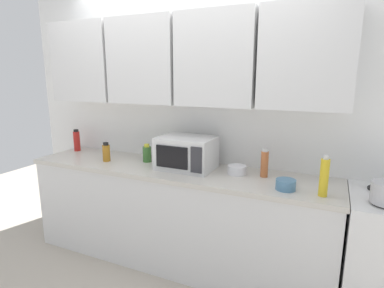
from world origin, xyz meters
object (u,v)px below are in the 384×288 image
at_px(bottle_red_sauce, 77,141).
at_px(bowl_ceramic_small, 237,170).
at_px(bottle_yellow_mustard, 324,177).
at_px(bottle_amber_vinegar, 106,152).
at_px(bowl_mixing_large, 286,185).
at_px(bottle_spice_jar, 264,163).
at_px(bottle_green_oil, 147,154).
at_px(microwave, 186,153).

distance_m(bottle_red_sauce, bowl_ceramic_small, 1.82).
bearing_deg(bottle_yellow_mustard, bottle_red_sauce, 173.03).
xyz_separation_m(bottle_amber_vinegar, bottle_red_sauce, (-0.57, 0.21, 0.03)).
relative_size(bottle_yellow_mustard, bowl_ceramic_small, 1.83).
relative_size(bottle_amber_vinegar, bowl_mixing_large, 1.29).
xyz_separation_m(bowl_ceramic_small, bowl_mixing_large, (0.42, -0.21, 0.00)).
distance_m(bottle_amber_vinegar, bowl_ceramic_small, 1.25).
xyz_separation_m(bottle_red_sauce, bottle_spice_jar, (2.03, -0.06, -0.00)).
relative_size(bottle_green_oil, bowl_ceramic_small, 1.10).
xyz_separation_m(bottle_green_oil, bowl_mixing_large, (1.30, -0.22, -0.04)).
height_order(bottle_spice_jar, bowl_mixing_large, bottle_spice_jar).
distance_m(bottle_green_oil, bowl_ceramic_small, 0.88).
relative_size(bottle_spice_jar, bowl_ceramic_small, 1.49).
bearing_deg(bottle_amber_vinegar, bowl_mixing_large, -2.71).
bearing_deg(bottle_yellow_mustard, bottle_green_oil, 171.17).
height_order(bottle_amber_vinegar, bottle_red_sauce, bottle_red_sauce).
bearing_deg(bottle_yellow_mustard, bottle_amber_vinegar, 177.09).
height_order(bottle_spice_jar, bottle_green_oil, bottle_spice_jar).
xyz_separation_m(bottle_amber_vinegar, bottle_green_oil, (0.36, 0.14, -0.01)).
bearing_deg(bottle_spice_jar, bottle_red_sauce, 178.40).
height_order(bottle_spice_jar, bowl_ceramic_small, bottle_spice_jar).
bearing_deg(bottle_green_oil, bottle_yellow_mustard, -8.83).
height_order(microwave, bowl_mixing_large, microwave).
xyz_separation_m(bottle_spice_jar, bowl_mixing_large, (0.20, -0.23, -0.07)).
xyz_separation_m(microwave, bowl_mixing_large, (0.87, -0.18, -0.10)).
xyz_separation_m(bottle_yellow_mustard, bowl_mixing_large, (-0.25, 0.02, -0.10)).
bearing_deg(microwave, bottle_green_oil, 174.51).
relative_size(microwave, bottle_spice_jar, 2.08).
distance_m(bottle_spice_jar, bowl_ceramic_small, 0.23).
xyz_separation_m(bottle_green_oil, bowl_ceramic_small, (0.88, -0.02, -0.04)).
distance_m(bottle_amber_vinegar, bottle_yellow_mustard, 1.91).
relative_size(bottle_red_sauce, bottle_green_oil, 1.37).
bearing_deg(microwave, bowl_mixing_large, -11.73).
relative_size(bottle_yellow_mustard, bottle_spice_jar, 1.23).
distance_m(bowl_ceramic_small, bowl_mixing_large, 0.47).
xyz_separation_m(microwave, bottle_amber_vinegar, (-0.80, -0.10, -0.05)).
xyz_separation_m(microwave, bowl_ceramic_small, (0.45, 0.03, -0.10)).
relative_size(bottle_red_sauce, bottle_spice_jar, 1.02).
relative_size(bottle_amber_vinegar, bottle_yellow_mustard, 0.64).
distance_m(bottle_amber_vinegar, bottle_spice_jar, 1.47).
height_order(bottle_amber_vinegar, bowl_mixing_large, bottle_amber_vinegar).
height_order(bottle_green_oil, bowl_ceramic_small, bottle_green_oil).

